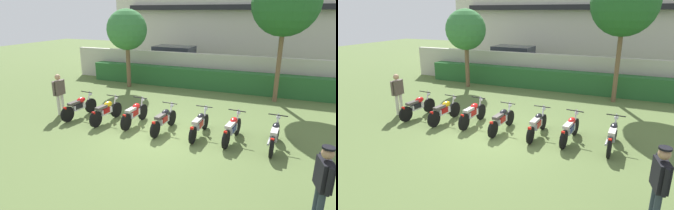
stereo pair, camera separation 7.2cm
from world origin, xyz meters
The scene contains 16 objects.
ground centered at (0.00, 0.00, 0.00)m, with size 60.00×60.00×0.00m, color #566B38.
building centered at (0.00, 16.18, 4.20)m, with size 19.35×6.50×8.41m.
compound_wall centered at (0.00, 7.68, 0.94)m, with size 18.38×0.30×1.87m, color #BCB7A8.
hedge_row centered at (0.00, 6.98, 0.55)m, with size 14.71×0.70×1.10m, color #28602D.
parked_car centered at (-3.34, 10.43, 0.94)m, with size 4.56×2.20×1.89m.
tree_near_inspector centered at (-4.50, 5.86, 3.19)m, with size 2.23×2.23×4.33m.
tree_far_side centered at (3.50, 5.95, 4.52)m, with size 2.96×2.96×6.02m.
motorcycle_in_row_0 centered at (-3.80, 0.55, 0.45)m, with size 0.60×1.91×0.97m.
motorcycle_in_row_1 centered at (-2.45, 0.49, 0.45)m, with size 0.60×1.88×0.97m.
motorcycle_in_row_2 centered at (-1.28, 0.65, 0.46)m, with size 0.60×1.89×0.98m.
motorcycle_in_row_3 centered at (-0.01, 0.49, 0.44)m, with size 0.60×1.89×0.95m.
motorcycle_in_row_4 centered at (1.30, 0.57, 0.44)m, with size 0.60×1.92×0.95m.
motorcycle_in_row_5 centered at (2.43, 0.57, 0.45)m, with size 0.60×1.85×0.96m.
motorcycle_in_row_6 centered at (3.76, 0.53, 0.46)m, with size 0.60×1.95×0.98m.
inspector_person centered at (-4.74, 0.53, 1.02)m, with size 0.23×0.69×1.72m.
officer_0 centered at (4.77, -2.81, 1.04)m, with size 0.32×0.67×1.74m.
Camera 2 is at (3.94, -8.47, 4.13)m, focal length 31.07 mm.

